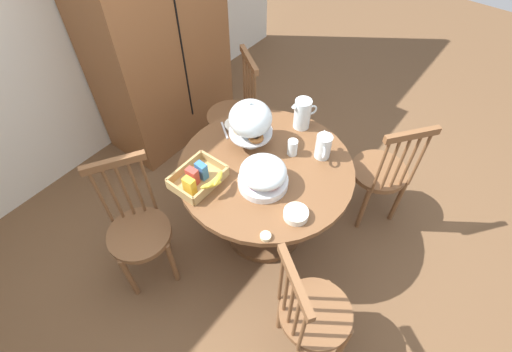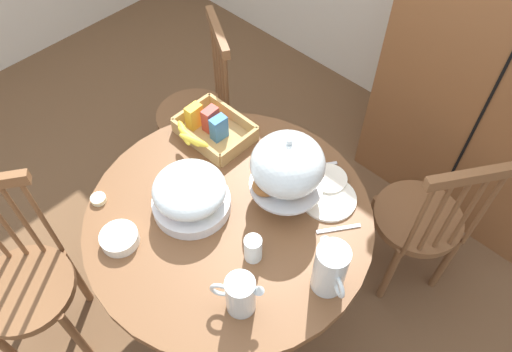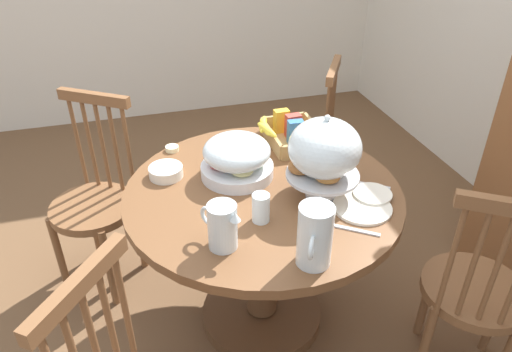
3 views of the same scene
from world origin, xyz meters
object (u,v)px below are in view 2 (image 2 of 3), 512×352
at_px(dining_table, 231,245).
at_px(drinking_glass, 253,249).
at_px(milk_pitcher, 240,296).
at_px(butter_dish, 98,199).
at_px(china_plate_small, 329,178).
at_px(cereal_basket, 210,128).
at_px(cereal_bowl, 120,238).
at_px(china_plate_large, 328,198).
at_px(windsor_chair_facing_door, 420,222).
at_px(orange_juice_pitcher, 330,270).
at_px(windsor_chair_far_side, 199,115).
at_px(pastry_stand_with_dome, 287,167).
at_px(fruit_platter_covered, 190,194).
at_px(windsor_chair_near_window, 26,284).

height_order(dining_table, drinking_glass, drinking_glass).
relative_size(milk_pitcher, butter_dish, 2.79).
bearing_deg(china_plate_small, cereal_basket, -163.29).
height_order(china_plate_small, butter_dish, same).
height_order(cereal_bowl, butter_dish, cereal_bowl).
height_order(china_plate_large, cereal_bowl, cereal_bowl).
xyz_separation_m(windsor_chair_facing_door, cereal_bowl, (-0.70, -1.05, 0.31)).
bearing_deg(dining_table, china_plate_large, 54.32).
bearing_deg(china_plate_small, orange_juice_pitcher, -52.20).
distance_m(windsor_chair_far_side, drinking_glass, 1.11).
xyz_separation_m(pastry_stand_with_dome, china_plate_small, (0.07, 0.19, -0.18)).
xyz_separation_m(milk_pitcher, drinking_glass, (-0.10, 0.16, -0.02)).
bearing_deg(cereal_bowl, drinking_glass, 36.63).
relative_size(dining_table, china_plate_large, 5.03).
xyz_separation_m(windsor_chair_far_side, orange_juice_pitcher, (1.17, -0.42, 0.39)).
bearing_deg(drinking_glass, fruit_platter_covered, -178.65).
bearing_deg(dining_table, windsor_chair_facing_door, 54.09).
bearing_deg(fruit_platter_covered, drinking_glass, 1.35).
bearing_deg(cereal_basket, windsor_chair_far_side, 148.58).
bearing_deg(orange_juice_pitcher, windsor_chair_facing_door, 85.55).
bearing_deg(windsor_chair_facing_door, cereal_bowl, -123.75).
distance_m(windsor_chair_near_window, cereal_bowl, 0.55).
distance_m(fruit_platter_covered, cereal_bowl, 0.30).
xyz_separation_m(orange_juice_pitcher, cereal_basket, (-0.80, 0.20, -0.05)).
height_order(pastry_stand_with_dome, china_plate_small, pastry_stand_with_dome).
relative_size(cereal_bowl, drinking_glass, 1.27).
bearing_deg(drinking_glass, windsor_chair_facing_door, 67.85).
xyz_separation_m(windsor_chair_facing_door, china_plate_large, (-0.27, -0.37, 0.29)).
bearing_deg(windsor_chair_near_window, cereal_bowl, 47.65).
relative_size(china_plate_small, cereal_bowl, 1.07).
bearing_deg(dining_table, cereal_basket, 146.57).
height_order(dining_table, fruit_platter_covered, fruit_platter_covered).
relative_size(windsor_chair_near_window, cereal_bowl, 6.96).
distance_m(windsor_chair_far_side, pastry_stand_with_dome, 0.99).
bearing_deg(china_plate_small, milk_pitcher, -79.12).
bearing_deg(drinking_glass, cereal_bowl, -143.37).
relative_size(windsor_chair_far_side, cereal_basket, 3.09).
bearing_deg(dining_table, windsor_chair_near_window, -126.11).
bearing_deg(milk_pitcher, butter_dish, -173.64).
distance_m(cereal_basket, drinking_glass, 0.62).
height_order(windsor_chair_near_window, pastry_stand_with_dome, pastry_stand_with_dome).
distance_m(windsor_chair_far_side, cereal_basket, 0.55).
distance_m(orange_juice_pitcher, drinking_glass, 0.28).
bearing_deg(windsor_chair_facing_door, fruit_platter_covered, -129.36).
xyz_separation_m(milk_pitcher, cereal_basket, (-0.64, 0.46, -0.03)).
bearing_deg(butter_dish, fruit_platter_covered, 39.17).
height_order(windsor_chair_far_side, orange_juice_pitcher, windsor_chair_far_side).
bearing_deg(cereal_bowl, windsor_chair_facing_door, 56.25).
relative_size(windsor_chair_facing_door, china_plate_small, 6.50).
relative_size(dining_table, china_plate_small, 7.37).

